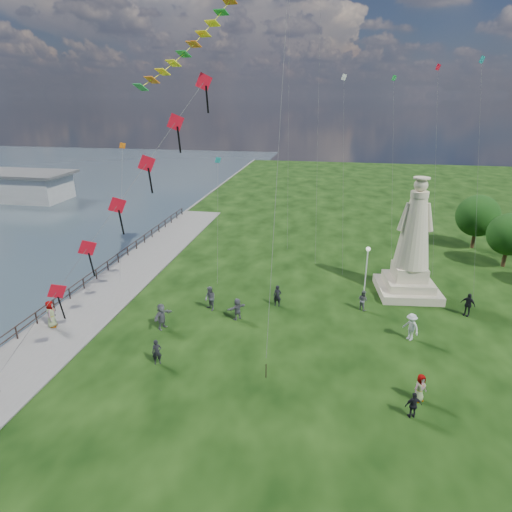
% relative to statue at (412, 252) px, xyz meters
% --- Properties ---
extents(waterfront, '(200.00, 200.00, 1.51)m').
position_rel_statue_xyz_m(waterfront, '(-25.28, -7.14, -3.65)').
color(waterfront, '#32444C').
rests_on(waterfront, ground).
extents(statue, '(5.12, 5.12, 9.49)m').
position_rel_statue_xyz_m(statue, '(0.00, 0.00, 0.00)').
color(statue, beige).
rests_on(statue, ground).
extents(lamppost, '(0.35, 0.35, 3.83)m').
position_rel_statue_xyz_m(lamppost, '(-3.37, -0.10, -0.82)').
color(lamppost, silver).
rests_on(lamppost, ground).
extents(tree_row, '(7.26, 13.43, 5.67)m').
position_rel_statue_xyz_m(tree_row, '(9.61, 9.28, -0.37)').
color(tree_row, '#382314').
rests_on(tree_row, ground).
extents(person_0, '(0.68, 0.58, 1.59)m').
position_rel_statue_xyz_m(person_0, '(-16.18, -12.96, -2.79)').
color(person_0, black).
rests_on(person_0, ground).
extents(person_1, '(1.06, 1.03, 1.88)m').
position_rel_statue_xyz_m(person_1, '(-14.98, -5.73, -2.64)').
color(person_1, '#595960').
rests_on(person_1, ground).
extents(person_3, '(0.94, 0.65, 1.46)m').
position_rel_statue_xyz_m(person_3, '(-1.81, -15.01, -2.85)').
color(person_3, black).
rests_on(person_3, ground).
extents(person_4, '(0.91, 0.83, 1.58)m').
position_rel_statue_xyz_m(person_4, '(-1.28, -13.61, -2.79)').
color(person_4, '#595960').
rests_on(person_4, ground).
extents(person_5, '(1.26, 1.88, 1.87)m').
position_rel_statue_xyz_m(person_5, '(-17.49, -8.96, -2.65)').
color(person_5, '#595960').
rests_on(person_5, ground).
extents(person_6, '(0.63, 0.44, 1.67)m').
position_rel_statue_xyz_m(person_6, '(-10.11, -4.14, -2.75)').
color(person_6, black).
rests_on(person_6, ground).
extents(person_7, '(0.88, 0.87, 1.57)m').
position_rel_statue_xyz_m(person_7, '(-3.72, -3.60, -2.80)').
color(person_7, '#595960').
rests_on(person_7, ground).
extents(person_8, '(1.26, 1.34, 1.89)m').
position_rel_statue_xyz_m(person_8, '(-0.83, -7.38, -2.64)').
color(person_8, silver).
rests_on(person_8, ground).
extents(person_9, '(1.15, 1.06, 1.78)m').
position_rel_statue_xyz_m(person_9, '(3.77, -3.16, -2.70)').
color(person_9, black).
rests_on(person_9, ground).
extents(person_10, '(0.85, 1.08, 1.94)m').
position_rel_statue_xyz_m(person_10, '(-25.03, -10.26, -2.61)').
color(person_10, '#595960').
rests_on(person_10, ground).
extents(person_11, '(1.52, 1.54, 1.63)m').
position_rel_statue_xyz_m(person_11, '(-12.66, -6.74, -2.77)').
color(person_11, '#595960').
rests_on(person_11, ground).
extents(red_kite_train, '(9.95, 9.35, 16.41)m').
position_rel_statue_xyz_m(red_kite_train, '(-17.59, -11.53, 6.58)').
color(red_kite_train, black).
rests_on(red_kite_train, ground).
extents(small_kites, '(30.36, 16.13, 26.58)m').
position_rel_statue_xyz_m(small_kites, '(-7.45, 7.36, 10.79)').
color(small_kites, teal).
rests_on(small_kites, ground).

